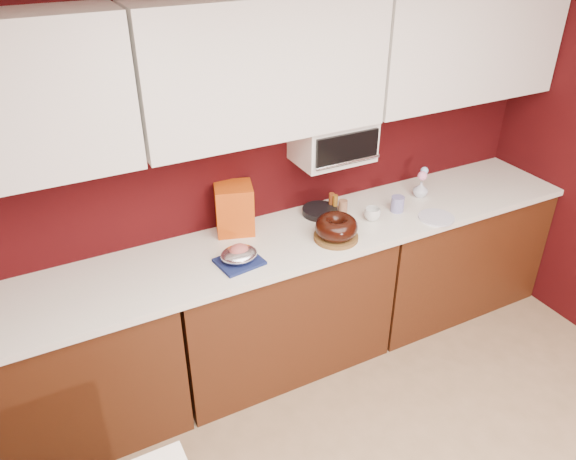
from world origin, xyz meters
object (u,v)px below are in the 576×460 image
(flower_vase, at_px, (421,188))
(coffee_mug, at_px, (372,213))
(blue_jar, at_px, (397,204))
(bundt_cake, at_px, (336,227))
(pandoro_box, at_px, (234,209))
(toaster_oven, at_px, (333,140))
(foil_ham_nest, at_px, (239,254))

(flower_vase, bearing_deg, coffee_mug, -166.08)
(blue_jar, relative_size, flower_vase, 0.84)
(bundt_cake, xyz_separation_m, pandoro_box, (-0.47, 0.36, 0.07))
(bundt_cake, relative_size, blue_jar, 2.50)
(toaster_oven, height_order, bundt_cake, toaster_oven)
(foil_ham_nest, xyz_separation_m, coffee_mug, (0.90, 0.06, -0.01))
(bundt_cake, bearing_deg, coffee_mug, 15.67)
(pandoro_box, bearing_deg, foil_ham_nest, -91.96)
(toaster_oven, relative_size, foil_ham_nest, 2.24)
(foil_ham_nest, xyz_separation_m, pandoro_box, (0.12, 0.33, 0.09))
(pandoro_box, relative_size, flower_vase, 2.49)
(pandoro_box, bearing_deg, toaster_oven, 12.36)
(blue_jar, bearing_deg, foil_ham_nest, -175.83)
(bundt_cake, xyz_separation_m, coffee_mug, (0.31, 0.09, -0.03))
(toaster_oven, xyz_separation_m, blue_jar, (0.37, -0.19, -0.43))
(blue_jar, distance_m, flower_vase, 0.27)
(coffee_mug, bearing_deg, pandoro_box, 161.16)
(toaster_oven, bearing_deg, flower_vase, -8.97)
(toaster_oven, relative_size, bundt_cake, 1.84)
(blue_jar, bearing_deg, pandoro_box, 165.96)
(flower_vase, bearing_deg, toaster_oven, 171.03)
(bundt_cake, height_order, blue_jar, bundt_cake)
(pandoro_box, bearing_deg, bundt_cake, -19.41)
(coffee_mug, bearing_deg, foil_ham_nest, -176.22)
(bundt_cake, bearing_deg, flower_vase, 14.63)
(toaster_oven, distance_m, bundt_cake, 0.52)
(toaster_oven, xyz_separation_m, coffee_mug, (0.17, -0.21, -0.43))
(bundt_cake, distance_m, coffee_mug, 0.33)
(bundt_cake, bearing_deg, blue_jar, 11.91)
(foil_ham_nest, height_order, blue_jar, blue_jar)
(foil_ham_nest, xyz_separation_m, flower_vase, (1.36, 0.17, 0.00))
(foil_ham_nest, relative_size, flower_vase, 1.72)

